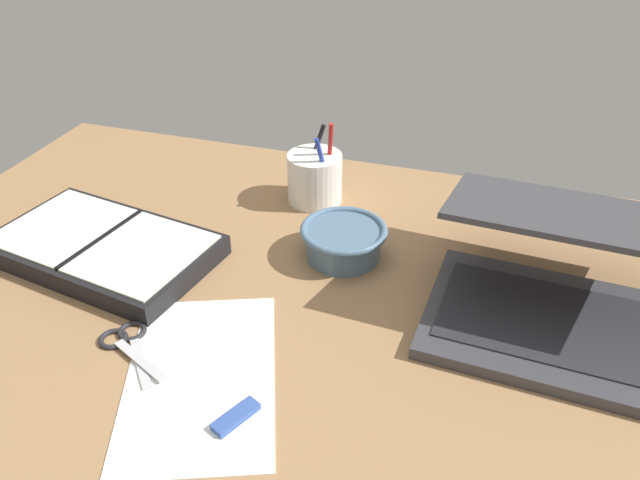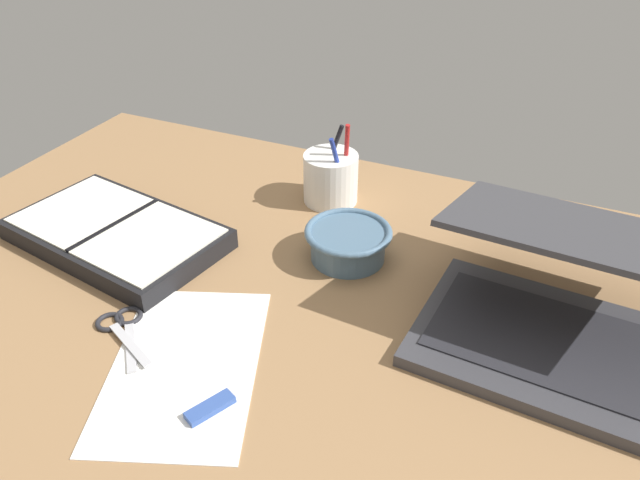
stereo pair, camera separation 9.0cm
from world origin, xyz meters
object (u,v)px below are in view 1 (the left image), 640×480
Objects in this scene: laptop at (554,286)px; bowl at (344,240)px; planner at (104,248)px; scissors at (127,341)px; pen_cup at (315,178)px.

bowl is at bearing 173.51° from laptop.
planner is at bearing -171.11° from laptop.
planner reaches higher than scissors.
bowl is 18.43cm from pen_cup.
scissors is (-12.11, -43.49, -4.26)cm from pen_cup.
pen_cup is 0.41× the size of planner.
pen_cup is (-9.71, 15.58, 1.60)cm from bowl.
bowl is 1.11× the size of scissors.
pen_cup reaches higher than bowl.
planner is at bearing -134.01° from pen_cup.
laptop is 57.48cm from scissors.
planner is 3.01× the size of scissors.
pen_cup is 45.35cm from scissors.
pen_cup reaches higher than scissors.
pen_cup is at bearing 121.92° from bowl.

